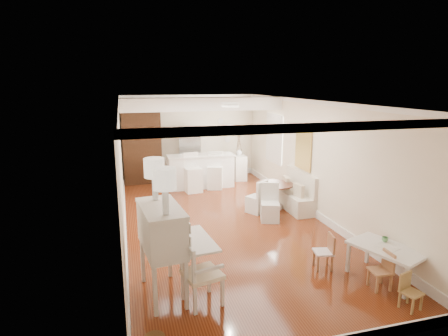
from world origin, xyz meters
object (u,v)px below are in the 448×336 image
kids_chair_b (323,251)px  slip_chair_near (270,203)px  gustavian_armchair (202,273)px  breakfast_counter (201,171)px  secretary_bureau (162,251)px  bar_stool_left (193,173)px  kids_table (385,263)px  dining_table (274,196)px  sideboard (239,167)px  kids_chair_a (380,270)px  kids_chair_c (411,292)px  fridge (200,153)px  pantry_cabinet (142,148)px  slip_chair_far (256,196)px  bar_stool_right (215,171)px

kids_chair_b → slip_chair_near: slip_chair_near is taller
gustavian_armchair → breakfast_counter: bearing=-25.2°
secretary_bureau → bar_stool_left: (1.47, 5.36, -0.14)m
kids_table → dining_table: size_ratio=1.18×
kids_table → sideboard: sideboard is taller
secretary_bureau → dining_table: bearing=39.6°
kids_chair_a → bar_stool_left: bearing=-159.8°
kids_chair_c → dining_table: (-0.16, 4.67, 0.06)m
secretary_bureau → kids_chair_b: 2.82m
kids_table → fridge: size_ratio=0.63×
slip_chair_near → sideboard: bearing=101.2°
kids_table → fridge: 7.54m
fridge → kids_chair_b: bearing=-83.3°
kids_chair_a → bar_stool_left: bar_stool_left is taller
kids_chair_a → sideboard: bearing=-176.1°
dining_table → sideboard: sideboard is taller
secretary_bureau → gustavian_armchair: secretary_bureau is taller
kids_chair_c → pantry_cabinet: 8.88m
breakfast_counter → dining_table: bearing=-59.7°
slip_chair_near → kids_table: bearing=-56.6°
slip_chair_far → bar_stool_left: bar_stool_left is taller
breakfast_counter → kids_chair_c: bearing=-77.4°
secretary_bureau → slip_chair_far: (2.67, 3.15, -0.30)m
sideboard → secretary_bureau: bearing=-112.6°
kids_chair_b → sideboard: (0.46, 6.43, 0.09)m
dining_table → pantry_cabinet: pantry_cabinet is taller
dining_table → slip_chair_far: (-0.57, -0.19, 0.09)m
dining_table → sideboard: (0.02, 3.18, 0.08)m
secretary_bureau → breakfast_counter: secretary_bureau is taller
bar_stool_left → pantry_cabinet: (-1.37, 1.52, 0.57)m
bar_stool_right → bar_stool_left: bearing=-148.0°
bar_stool_right → secretary_bureau: bearing=-93.4°
dining_table → slip_chair_near: size_ratio=1.09×
kids_table → bar_stool_right: bearing=103.1°
kids_table → kids_chair_b: size_ratio=1.77×
kids_chair_c → breakfast_counter: 7.30m
slip_chair_near → kids_chair_a: bearing=-62.3°
kids_chair_a → slip_chair_near: 3.29m
kids_chair_b → slip_chair_far: (-0.12, 3.06, 0.09)m
kids_chair_c → pantry_cabinet: pantry_cabinet is taller
sideboard → gustavian_armchair: bearing=-107.6°
kids_chair_a → dining_table: 4.07m
kids_chair_a → kids_chair_c: (0.07, -0.59, -0.04)m
kids_chair_b → slip_chair_near: size_ratio=0.73×
bar_stool_right → breakfast_counter: bearing=164.6°
sideboard → dining_table: bearing=-86.4°
kids_table → bar_stool_left: bar_stool_left is taller
bar_stool_left → fridge: size_ratio=0.65×
slip_chair_far → bar_stool_right: 2.44m
kids_chair_a → kids_table: bearing=133.5°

